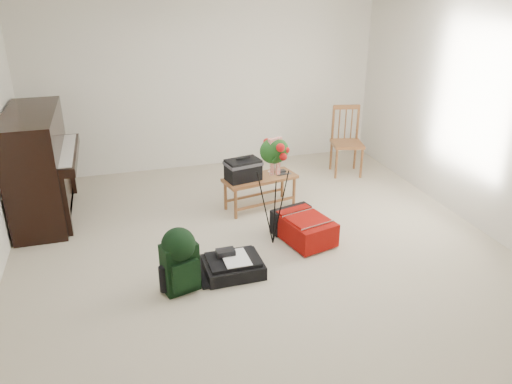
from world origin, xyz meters
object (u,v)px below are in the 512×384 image
object	(u,v)px
piano	(40,168)
dining_chair	(346,142)
bench	(248,171)
green_backpack	(179,257)
red_suitcase	(302,226)
black_duffel	(233,265)
flower_stand	(274,193)

from	to	relation	value
piano	dining_chair	world-z (taller)	piano
bench	green_backpack	xyz separation A→B (m)	(-1.04, -1.49, -0.14)
bench	red_suitcase	size ratio (longest dim) A/B	1.25
green_backpack	black_duffel	bearing A→B (deg)	-0.66
red_suitcase	black_duffel	distance (m)	1.00
dining_chair	black_duffel	distance (m)	3.05
bench	black_duffel	world-z (taller)	bench
bench	black_duffel	size ratio (longest dim) A/B	1.69
red_suitcase	bench	bearing A→B (deg)	97.47
dining_chair	black_duffel	world-z (taller)	dining_chair
black_duffel	green_backpack	size ratio (longest dim) A/B	0.89
red_suitcase	flower_stand	size ratio (longest dim) A/B	0.62
black_duffel	flower_stand	distance (m)	0.87
piano	black_duffel	bearing A→B (deg)	-45.53
bench	dining_chair	world-z (taller)	dining_chair
bench	black_duffel	xyz separation A→B (m)	(-0.53, -1.35, -0.40)
red_suitcase	flower_stand	bearing A→B (deg)	167.97
green_backpack	piano	bearing A→B (deg)	107.72
dining_chair	green_backpack	distance (m)	3.50
bench	dining_chair	xyz separation A→B (m)	(1.65, 0.75, -0.02)
piano	dining_chair	xyz separation A→B (m)	(3.98, 0.26, -0.13)
flower_stand	dining_chair	bearing A→B (deg)	27.49
piano	black_duffel	xyz separation A→B (m)	(1.81, -1.84, -0.52)
bench	flower_stand	xyz separation A→B (m)	(0.02, -0.91, 0.11)
bench	flower_stand	distance (m)	0.92
bench	green_backpack	bearing A→B (deg)	-136.51
dining_chair	black_duffel	xyz separation A→B (m)	(-2.17, -2.11, -0.38)
flower_stand	red_suitcase	bearing A→B (deg)	-15.84
dining_chair	flower_stand	xyz separation A→B (m)	(-1.62, -1.66, 0.12)
piano	bench	xyz separation A→B (m)	(2.34, -0.49, -0.12)
dining_chair	flower_stand	size ratio (longest dim) A/B	0.79
piano	red_suitcase	size ratio (longest dim) A/B	1.99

